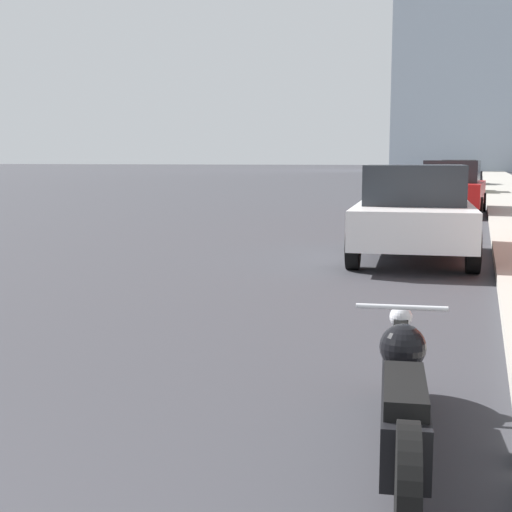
{
  "coord_description": "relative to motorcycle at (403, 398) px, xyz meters",
  "views": [
    {
      "loc": [
        3.41,
        -0.52,
        1.72
      ],
      "look_at": [
        1.27,
        6.31,
        0.74
      ],
      "focal_mm": 50.0,
      "sensor_mm": 36.0,
      "label": 1
    }
  ],
  "objects": [
    {
      "name": "parked_car_black",
      "position": [
        -0.62,
        43.16,
        0.44
      ],
      "size": [
        2.3,
        4.64,
        1.55
      ],
      "rotation": [
        0.0,
        0.0,
        0.1
      ],
      "color": "black",
      "rests_on": "ground_plane"
    },
    {
      "name": "motorcycle",
      "position": [
        0.0,
        0.0,
        0.0
      ],
      "size": [
        0.63,
        2.65,
        0.73
      ],
      "rotation": [
        0.0,
        0.0,
        0.12
      ],
      "color": "black",
      "rests_on": "ground_plane"
    },
    {
      "name": "parked_car_white",
      "position": [
        -0.67,
        8.35,
        0.46
      ],
      "size": [
        2.25,
        4.27,
        1.62
      ],
      "rotation": [
        0.0,
        0.0,
        0.08
      ],
      "color": "silver",
      "rests_on": "ground_plane"
    },
    {
      "name": "parked_car_red",
      "position": [
        -0.44,
        19.14,
        0.46
      ],
      "size": [
        2.09,
        4.58,
        1.67
      ],
      "rotation": [
        0.0,
        0.0,
        -0.04
      ],
      "color": "red",
      "rests_on": "ground_plane"
    },
    {
      "name": "parked_car_yellow",
      "position": [
        -0.64,
        32.2,
        0.48
      ],
      "size": [
        2.07,
        4.0,
        1.67
      ],
      "rotation": [
        0.0,
        0.0,
        0.04
      ],
      "color": "gold",
      "rests_on": "ground_plane"
    },
    {
      "name": "sidewalk",
      "position": [
        2.01,
        36.53,
        -0.29
      ],
      "size": [
        2.72,
        240.0,
        0.15
      ],
      "color": "#9E998E",
      "rests_on": "ground_plane"
    }
  ]
}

